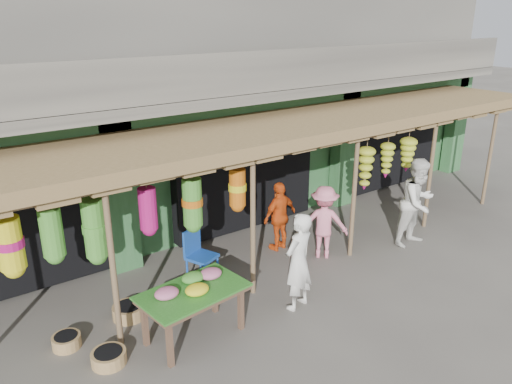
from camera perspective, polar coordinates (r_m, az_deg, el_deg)
ground at (r=10.18m, az=5.91°, el=-8.25°), size 80.00×80.00×0.00m
building at (r=13.06m, az=-8.32°, el=13.48°), size 16.40×6.80×7.00m
awning at (r=9.75m, az=2.63°, el=6.76°), size 14.00×2.70×2.79m
flower_table at (r=7.78m, az=-7.24°, el=-11.26°), size 1.71×1.12×0.97m
blue_chair at (r=9.45m, az=-6.66°, el=-6.80°), size 0.63×0.63×1.00m
basket_left at (r=8.75m, az=-14.34°, el=-13.09°), size 0.62×0.62×0.22m
basket_mid at (r=7.86m, az=-16.47°, el=-17.70°), size 0.53×0.53×0.19m
basket_right at (r=8.37m, az=-20.83°, el=-15.67°), size 0.54×0.54×0.19m
person_front at (r=8.43m, az=4.86°, el=-7.94°), size 0.71×0.56×1.72m
person_right at (r=11.16m, az=18.01°, el=-1.14°), size 0.96×0.76×1.93m
person_vendor at (r=10.48m, az=2.74°, el=-2.77°), size 0.91×0.46×1.50m
person_shopper at (r=10.23m, az=7.76°, el=-3.42°), size 1.11×1.09×1.53m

